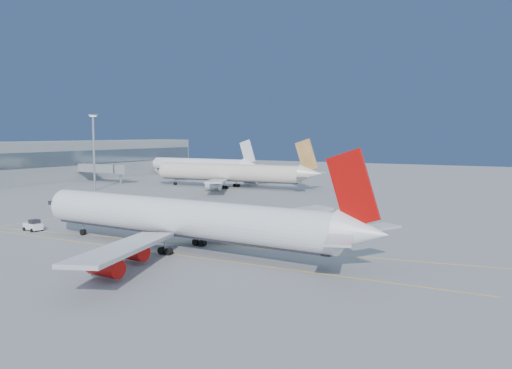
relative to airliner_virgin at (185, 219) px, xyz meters
The scene contains 9 objects.
ground 12.65m from the airliner_virgin, 112.34° to the left, with size 500.00×500.00×0.00m, color slate.
terminal 153.07m from the airliner_virgin, 141.25° to the left, with size 18.40×110.00×15.00m.
jet_bridge 127.94m from the airliner_virgin, 139.68° to the left, with size 23.60×3.60×6.90m.
taxiway_lines 26.15m from the airliner_virgin, 138.18° to the left, with size 118.86×140.00×0.02m.
airliner_virgin is the anchor object (origin of this frame).
airliner_etihad 100.64m from the airliner_virgin, 117.99° to the left, with size 63.01×58.14×16.44m.
airliner_third 153.67m from the airliner_virgin, 124.55° to the left, with size 57.84×53.43×15.54m.
pushback_tug 35.45m from the airliner_virgin, behind, with size 4.11×2.87×2.16m.
light_mast 101.57m from the airliner_virgin, 143.09° to the left, with size 2.08×2.08×24.01m.
Camera 1 is at (56.96, -80.88, 18.11)m, focal length 40.00 mm.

